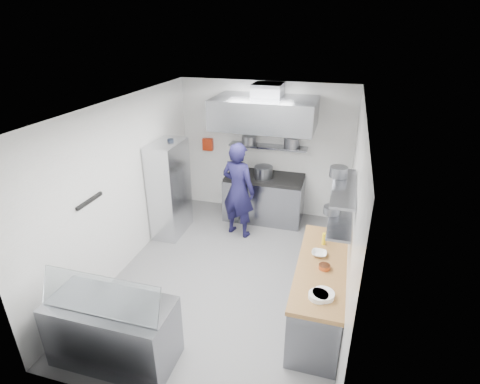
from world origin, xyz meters
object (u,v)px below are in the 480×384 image
(gas_range, at_px, (264,199))
(display_case, at_px, (114,331))
(chef, at_px, (238,190))
(wire_rack, at_px, (170,189))

(gas_range, distance_m, display_case, 4.21)
(gas_range, xyz_separation_m, display_case, (-0.95, -4.10, -0.03))
(gas_range, relative_size, chef, 0.85)
(chef, bearing_deg, gas_range, -97.88)
(gas_range, height_order, chef, chef)
(wire_rack, xyz_separation_m, display_case, (0.68, -3.05, -0.50))
(chef, relative_size, display_case, 1.25)
(wire_rack, height_order, display_case, wire_rack)
(gas_range, height_order, display_case, gas_range)
(wire_rack, bearing_deg, display_case, -77.50)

